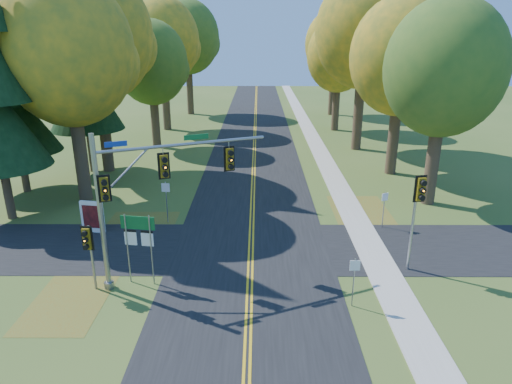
{
  "coord_description": "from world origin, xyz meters",
  "views": [
    {
      "loc": [
        0.36,
        -19.45,
        10.52
      ],
      "look_at": [
        0.26,
        1.62,
        3.2
      ],
      "focal_mm": 32.0,
      "sensor_mm": 36.0,
      "label": 1
    }
  ],
  "objects_px": {
    "route_sign_cluster": "(139,235)",
    "traffic_mast": "(145,187)",
    "east_signal_pole": "(418,200)",
    "info_kiosk": "(92,217)"
  },
  "relations": [
    {
      "from": "east_signal_pole",
      "to": "route_sign_cluster",
      "type": "distance_m",
      "value": 12.37
    },
    {
      "from": "east_signal_pole",
      "to": "traffic_mast",
      "type": "bearing_deg",
      "value": 173.61
    },
    {
      "from": "route_sign_cluster",
      "to": "east_signal_pole",
      "type": "bearing_deg",
      "value": 13.62
    },
    {
      "from": "route_sign_cluster",
      "to": "info_kiosk",
      "type": "relative_size",
      "value": 1.79
    },
    {
      "from": "route_sign_cluster",
      "to": "traffic_mast",
      "type": "bearing_deg",
      "value": 40.92
    },
    {
      "from": "traffic_mast",
      "to": "info_kiosk",
      "type": "xyz_separation_m",
      "value": [
        -4.42,
        5.23,
        -3.5
      ]
    },
    {
      "from": "east_signal_pole",
      "to": "info_kiosk",
      "type": "distance_m",
      "value": 17.09
    },
    {
      "from": "traffic_mast",
      "to": "route_sign_cluster",
      "type": "distance_m",
      "value": 2.16
    },
    {
      "from": "traffic_mast",
      "to": "info_kiosk",
      "type": "bearing_deg",
      "value": 106.43
    },
    {
      "from": "info_kiosk",
      "to": "east_signal_pole",
      "type": "bearing_deg",
      "value": -5.21
    }
  ]
}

